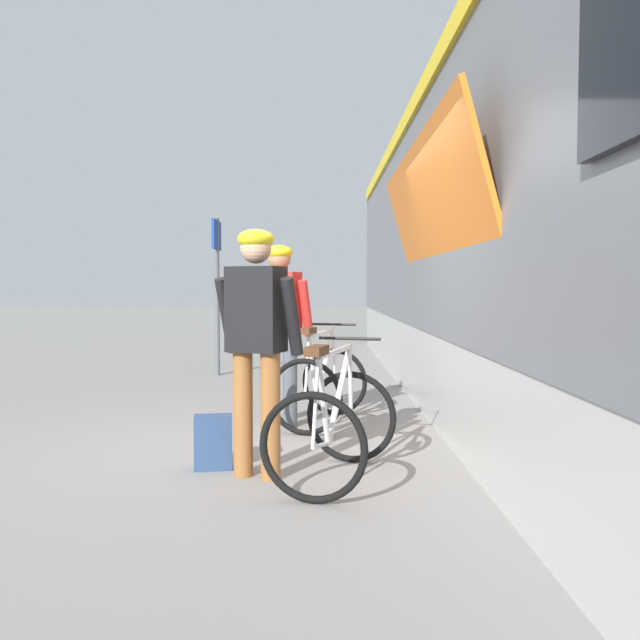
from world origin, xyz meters
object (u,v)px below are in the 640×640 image
at_px(bicycle_far_silver, 331,424).
at_px(backpack_on_platform, 210,442).
at_px(cyclist_near_in_red, 277,318).
at_px(cyclist_far_in_dark, 254,330).
at_px(platform_sign_post, 214,269).
at_px(bicycle_near_white, 318,384).

xyz_separation_m(bicycle_far_silver, backpack_on_platform, (-0.89, 0.32, -0.20)).
relative_size(cyclist_near_in_red, cyclist_far_in_dark, 1.00).
relative_size(bicycle_far_silver, platform_sign_post, 0.51).
height_order(cyclist_near_in_red, cyclist_far_in_dark, same).
distance_m(backpack_on_platform, platform_sign_post, 5.48).
xyz_separation_m(cyclist_near_in_red, platform_sign_post, (-1.19, 3.71, 0.57)).
distance_m(cyclist_far_in_dark, bicycle_far_silver, 0.85).
xyz_separation_m(cyclist_near_in_red, backpack_on_platform, (-0.41, -1.53, -0.85)).
relative_size(cyclist_near_in_red, bicycle_far_silver, 1.44).
height_order(cyclist_near_in_red, bicycle_far_silver, cyclist_near_in_red).
relative_size(bicycle_far_silver, backpack_on_platform, 3.06).
xyz_separation_m(cyclist_far_in_dark, backpack_on_platform, (-0.35, 0.23, -0.85)).
bearing_deg(platform_sign_post, bicycle_far_silver, -73.23).
bearing_deg(cyclist_near_in_red, cyclist_far_in_dark, -91.87).
relative_size(bicycle_near_white, backpack_on_platform, 3.07).
distance_m(cyclist_far_in_dark, platform_sign_post, 5.61).
bearing_deg(backpack_on_platform, cyclist_near_in_red, 66.84).
distance_m(cyclist_near_in_red, bicycle_near_white, 0.77).
distance_m(cyclist_near_in_red, bicycle_far_silver, 2.02).
bearing_deg(backpack_on_platform, bicycle_far_silver, -27.95).
bearing_deg(platform_sign_post, cyclist_far_in_dark, -78.31).
height_order(backpack_on_platform, platform_sign_post, platform_sign_post).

